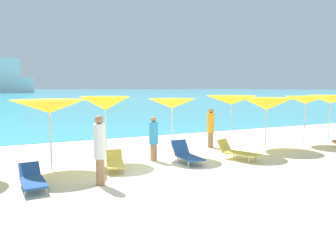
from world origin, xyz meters
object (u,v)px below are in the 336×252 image
umbrella_7 (267,104)px  lounge_chair_3 (187,154)px  lounge_chair_0 (32,179)px  umbrella_3 (49,107)px  lounge_chair_6 (115,162)px  umbrella_6 (231,100)px  beachgoer_2 (211,127)px  beachgoer_0 (100,148)px  umbrella_5 (172,104)px  beachgoer_1 (154,138)px  umbrella_4 (105,103)px  umbrella_9 (331,99)px  lounge_chair_4 (237,151)px  umbrella_8 (306,100)px

umbrella_7 → lounge_chair_3: 4.88m
lounge_chair_0 → umbrella_3: bearing=65.5°
umbrella_3 → lounge_chair_6: 2.73m
umbrella_7 → lounge_chair_6: 7.28m
umbrella_6 → beachgoer_2: bearing=91.6°
umbrella_6 → beachgoer_0: umbrella_6 is taller
lounge_chair_0 → umbrella_6: bearing=7.5°
umbrella_5 → beachgoer_1: umbrella_5 is taller
umbrella_4 → beachgoer_1: bearing=-22.0°
umbrella_4 → umbrella_5: umbrella_4 is taller
umbrella_4 → lounge_chair_0: umbrella_4 is taller
umbrella_5 → lounge_chair_6: (-2.55, -0.98, -1.79)m
umbrella_3 → umbrella_5: size_ratio=1.13×
umbrella_3 → beachgoer_1: bearing=-2.9°
lounge_chair_0 → beachgoer_0: bearing=-20.4°
lounge_chair_3 → beachgoer_1: beachgoer_1 is taller
lounge_chair_0 → umbrella_5: bearing=16.9°
lounge_chair_0 → umbrella_9: bearing=4.4°
umbrella_6 → umbrella_3: bearing=178.0°
umbrella_4 → umbrella_6: size_ratio=1.00×
umbrella_7 → lounge_chair_4: (-2.53, -1.29, -1.65)m
lounge_chair_6 → lounge_chair_0: bearing=-145.6°
umbrella_8 → lounge_chair_4: size_ratio=1.36×
umbrella_3 → umbrella_6: bearing=-2.0°
lounge_chair_0 → beachgoer_2: size_ratio=0.95×
beachgoer_0 → umbrella_6: bearing=131.6°
beachgoer_1 → beachgoer_2: (3.32, 1.32, 0.08)m
beachgoer_0 → lounge_chair_4: bearing=122.3°
umbrella_9 → umbrella_8: bearing=-170.5°
umbrella_3 → beachgoer_0: size_ratio=1.32×
umbrella_9 → lounge_chair_3: (-9.00, -1.34, -1.75)m
umbrella_4 → lounge_chair_6: umbrella_4 is taller
umbrella_4 → beachgoer_2: size_ratio=1.33×
umbrella_3 → lounge_chair_4: bearing=-11.9°
umbrella_5 → lounge_chair_0: umbrella_5 is taller
umbrella_5 → beachgoer_2: bearing=22.2°
umbrella_5 → lounge_chair_0: size_ratio=1.34×
lounge_chair_4 → beachgoer_1: (-2.87, 1.17, 0.55)m
umbrella_4 → umbrella_5: bearing=-6.7°
umbrella_7 → umbrella_8: (2.34, -0.01, 0.13)m
lounge_chair_3 → lounge_chair_6: bearing=174.9°
umbrella_8 → lounge_chair_0: (-11.93, -1.71, -1.83)m
lounge_chair_4 → lounge_chair_6: size_ratio=0.99×
umbrella_8 → umbrella_9: size_ratio=0.94×
umbrella_7 → lounge_chair_0: size_ratio=1.47×
umbrella_6 → lounge_chair_3: 3.16m
umbrella_4 → beachgoer_2: 5.09m
umbrella_3 → umbrella_6: 6.88m
lounge_chair_3 → beachgoer_0: size_ratio=0.77×
umbrella_9 → beachgoer_2: size_ratio=1.37×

